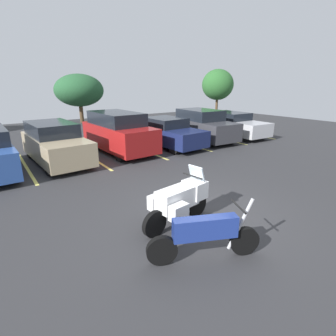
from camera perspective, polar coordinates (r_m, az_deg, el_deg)
The scene contains 11 objects.
ground at distance 7.31m, azimuth 7.59°, elevation -9.97°, with size 44.00×44.00×0.10m, color #2D2D30.
motorcycle_touring at distance 6.41m, azimuth 2.63°, elevation -6.88°, with size 2.08×1.03×1.40m.
motorcycle_second at distance 5.30m, azimuth 8.22°, elevation -14.13°, with size 2.15×1.08×1.24m.
parking_stripes at distance 13.02m, azimuth -16.38°, elevation 2.24°, with size 22.19×5.00×0.01m.
car_tan at distance 12.59m, azimuth -23.32°, elevation 4.95°, with size 2.09×4.78×1.73m.
car_red at distance 13.65m, azimuth -10.75°, elevation 7.65°, with size 2.13×4.89×1.99m.
car_navy at distance 14.69m, azimuth -0.23°, elevation 7.72°, with size 2.15×4.84×1.56m.
car_charcoal at distance 16.29m, azimuth 7.59°, elevation 9.13°, with size 2.26×4.59×1.85m.
car_silver at distance 18.23m, azimuth 13.79°, elevation 9.21°, with size 2.14×4.99×1.54m.
tree_center_left at distance 33.72m, azimuth 10.75°, elevation 17.36°, with size 3.77×3.77×5.03m.
tree_rear at distance 25.14m, azimuth -18.73°, elevation 15.69°, with size 4.18×4.18×4.18m.
Camera 1 is at (-4.46, -4.70, 3.34)m, focal length 28.05 mm.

